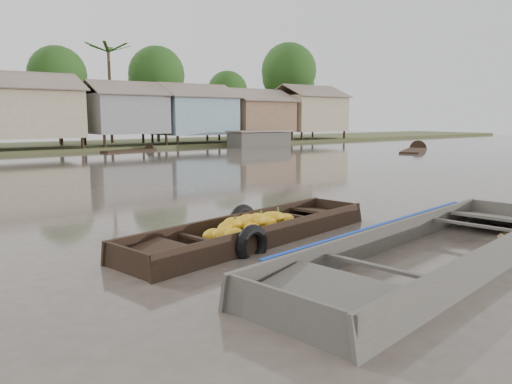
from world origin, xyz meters
TOP-DOWN VIEW (x-y plane):
  - ground at (0.00, 0.00)m, footprint 120.00×120.00m
  - riverbank at (3.03, 31.86)m, footprint 120.00×12.47m
  - banana_boat at (-0.05, 0.64)m, footprint 6.09×2.49m
  - viewer_boat at (1.54, -2.37)m, footprint 8.14×3.24m
  - distant_boats at (11.45, 24.18)m, footprint 47.41×15.31m

SIDE VIEW (x-z plane):
  - ground at x=0.00m, z-range 0.00..0.00m
  - viewer_boat at x=1.54m, z-range -0.25..0.39m
  - banana_boat at x=-0.05m, z-range -0.23..0.56m
  - distant_boats at x=11.45m, z-range -0.40..0.97m
  - riverbank at x=3.03m, z-range -2.04..8.18m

